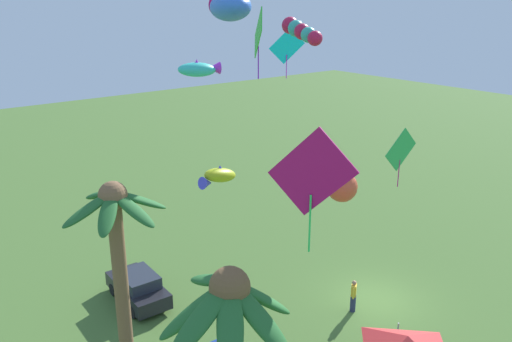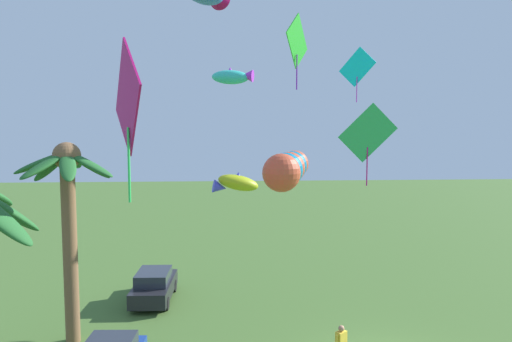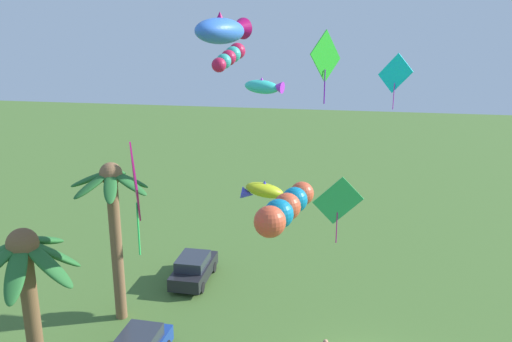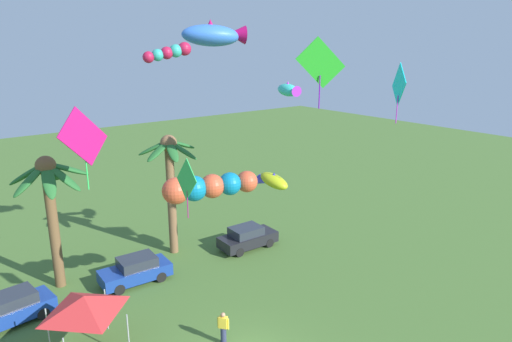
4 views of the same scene
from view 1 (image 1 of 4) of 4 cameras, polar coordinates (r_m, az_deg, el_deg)
name	(u,v)px [view 1 (image 1 of 4)]	position (r m, az deg, el deg)	size (l,w,h in m)	color
ground_plane	(377,299)	(26.70, 13.02, -13.47)	(120.00, 120.00, 0.00)	#476B2D
palm_tree_0	(116,237)	(19.64, -15.01, -6.96)	(3.89, 3.90, 7.80)	brown
palm_tree_1	(230,336)	(14.19, -2.90, -17.53)	(4.16, 4.06, 7.53)	brown
parked_car_0	(138,287)	(26.17, -12.72, -12.23)	(3.95, 1.84, 1.51)	black
spectator_0	(353,296)	(25.20, 10.56, -13.20)	(0.41, 0.46, 1.59)	#2D3351
kite_fish_0	(218,176)	(24.82, -4.13, -0.54)	(1.22, 2.28, 1.08)	#B0BF1A
kite_diamond_1	(401,150)	(21.50, 15.47, 2.17)	(0.16, 1.74, 2.43)	green
kite_diamond_2	(287,47)	(29.09, 3.37, 13.37)	(1.23, 1.56, 2.72)	#10DCE7
kite_diamond_3	(312,174)	(15.43, 6.07, -0.37)	(2.65, 1.19, 4.01)	#BB1264
kite_tube_4	(323,175)	(21.69, 7.34, -0.43)	(4.34, 2.02, 1.20)	#D54F2F
kite_fish_5	(199,69)	(24.63, -6.18, 10.97)	(1.38, 2.14, 0.85)	#33CEBA
kite_diamond_6	(258,34)	(25.65, 0.26, 14.71)	(2.10, 1.31, 3.40)	green
kite_fish_7	(229,6)	(20.50, -2.97, 17.49)	(3.42, 2.41, 1.34)	blue
kite_tube_8	(300,31)	(18.78, 4.87, 14.97)	(2.17, 0.88, 0.90)	#BA183E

